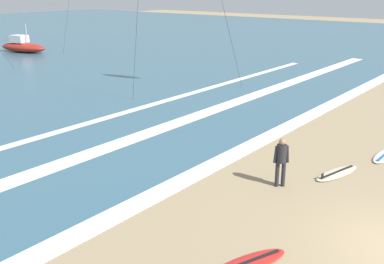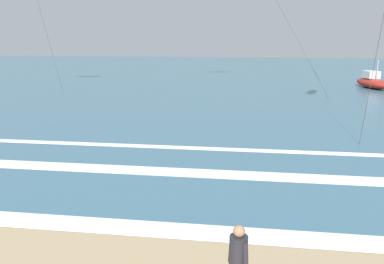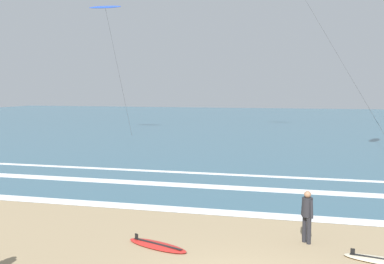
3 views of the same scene
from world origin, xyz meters
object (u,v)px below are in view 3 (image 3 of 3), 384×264
surfer_background_far (307,212)px  surfboard_foreground_flat (157,245)px  surfboard_left_pile (384,261)px  kite_blue_high_right (105,8)px

surfer_background_far → surfboard_foreground_flat: bearing=-161.1°
surfboard_left_pile → kite_blue_high_right: kite_blue_high_right is taller
surfer_background_far → surfboard_foreground_flat: surfer_background_far is taller
surfboard_foreground_flat → surfboard_left_pile: (6.31, 0.37, 0.00)m
surfboard_left_pile → kite_blue_high_right: (-21.21, 28.41, 12.22)m
surfboard_foreground_flat → surfer_background_far: bearing=18.9°
kite_blue_high_right → surfboard_left_pile: bearing=-53.2°
surfboard_foreground_flat → kite_blue_high_right: 34.64m
surfer_background_far → surfboard_foreground_flat: 4.60m
surfboard_left_pile → surfer_background_far: bearing=152.0°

